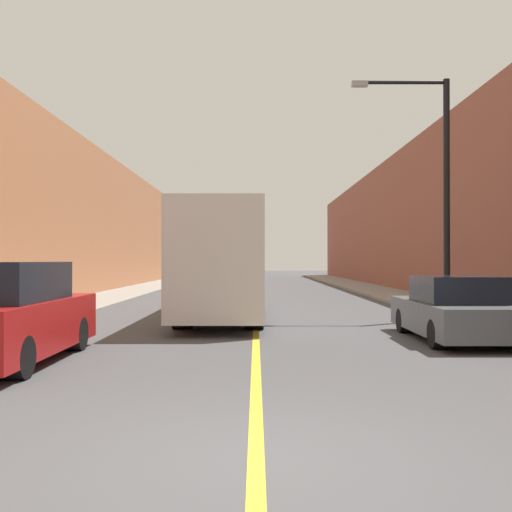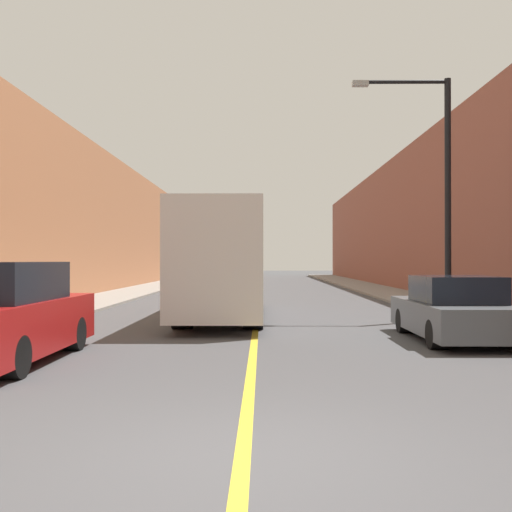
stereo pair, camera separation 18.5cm
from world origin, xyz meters
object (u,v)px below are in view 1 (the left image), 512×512
at_px(parked_suv_left, 6,316).
at_px(street_lamp_right, 438,178).
at_px(bus, 226,261).
at_px(car_right_near, 456,311).

distance_m(parked_suv_left, street_lamp_right, 13.39).
distance_m(bus, parked_suv_left, 9.34).
bearing_deg(bus, street_lamp_right, -5.43).
bearing_deg(parked_suv_left, car_right_near, 18.91).
xyz_separation_m(bus, street_lamp_right, (6.68, -0.63, 2.58)).
xyz_separation_m(parked_suv_left, car_right_near, (9.08, 3.11, -0.17)).
relative_size(bus, parked_suv_left, 2.19).
height_order(parked_suv_left, car_right_near, parked_suv_left).
height_order(bus, parked_suv_left, bus).
bearing_deg(parked_suv_left, street_lamp_right, 38.14).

